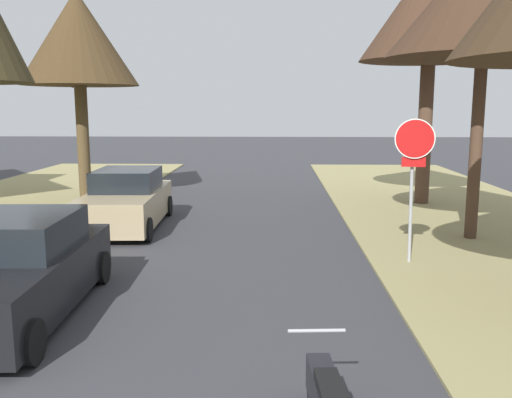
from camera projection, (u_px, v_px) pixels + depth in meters
The scene contains 5 objects.
stop_sign_far at pixel (414, 160), 11.19m from camera, with size 0.81×0.24×2.97m.
street_tree_right_far at pixel (431, 10), 17.59m from camera, with size 4.49×4.49×7.98m.
street_tree_left_far at pixel (78, 39), 18.50m from camera, with size 3.96×3.96×7.06m.
parked_sedan_black at pixel (16, 271), 8.59m from camera, with size 2.09×4.47×1.57m.
parked_sedan_tan at pixel (126, 201), 14.99m from camera, with size 2.09×4.47×1.57m.
Camera 1 is at (1.60, -0.99, 3.25)m, focal length 38.67 mm.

